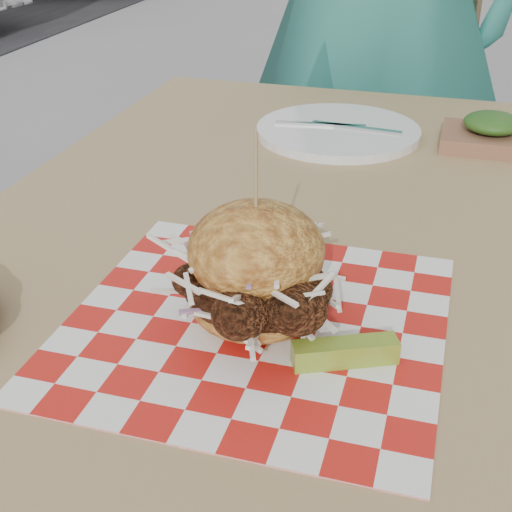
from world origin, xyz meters
name	(u,v)px	position (x,y,z in m)	size (l,w,h in m)	color
ground	(161,453)	(0.00, 0.00, 0.00)	(80.00, 80.00, 0.00)	gray
patio_table	(289,271)	(0.34, -0.27, 0.67)	(0.80, 1.20, 0.75)	tan
patio_chair	(393,121)	(0.37, 0.77, 0.55)	(0.52, 0.53, 0.95)	tan
paper_liner	(256,322)	(0.37, -0.51, 0.75)	(0.36, 0.36, 0.00)	red
sandwich	(256,274)	(0.37, -0.51, 0.81)	(0.17, 0.17, 0.19)	gold
pickle_spear	(345,352)	(0.46, -0.55, 0.76)	(0.10, 0.02, 0.02)	olive
place_setting	(338,131)	(0.34, 0.06, 0.76)	(0.27, 0.27, 0.02)	white
kraft_tray	(491,133)	(0.58, 0.07, 0.77)	(0.15, 0.12, 0.06)	brown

